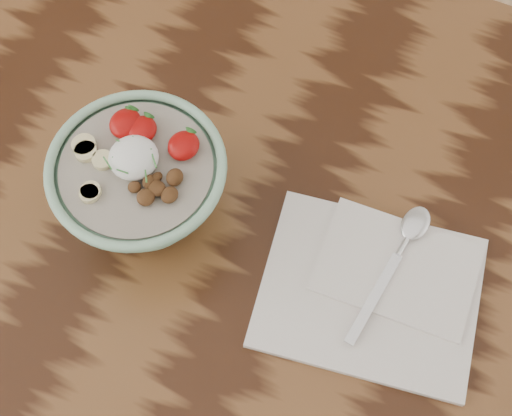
{
  "coord_description": "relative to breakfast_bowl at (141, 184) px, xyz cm",
  "views": [
    {
      "loc": [
        32.49,
        -34.52,
        155.09
      ],
      "look_at": [
        19.14,
        -4.84,
        86.95
      ],
      "focal_mm": 50.0,
      "sensor_mm": 36.0,
      "label": 1
    }
  ],
  "objects": [
    {
      "name": "breakfast_bowl",
      "position": [
        0.0,
        0.0,
        0.0
      ],
      "size": [
        20.3,
        20.3,
        13.55
      ],
      "rotation": [
        0.0,
        0.0,
        -0.39
      ],
      "color": "#90C1A0",
      "rests_on": "table"
    },
    {
      "name": "spoon",
      "position": [
        30.49,
        8.01,
        -4.94
      ],
      "size": [
        4.63,
        19.7,
        1.03
      ],
      "rotation": [
        0.0,
        0.0,
        -0.12
      ],
      "color": "silver",
      "rests_on": "napkin"
    },
    {
      "name": "napkin",
      "position": [
        29.2,
        1.71,
        -6.27
      ],
      "size": [
        27.9,
        23.88,
        1.54
      ],
      "rotation": [
        0.0,
        0.0,
        0.15
      ],
      "color": "white",
      "rests_on": "table"
    },
    {
      "name": "table",
      "position": [
        -4.73,
        5.24,
        -16.21
      ],
      "size": [
        160.0,
        90.0,
        75.0
      ],
      "color": "#33190C",
      "rests_on": "ground"
    }
  ]
}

